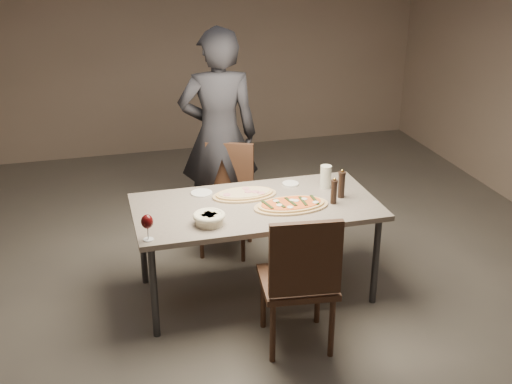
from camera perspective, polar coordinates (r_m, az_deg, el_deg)
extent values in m
plane|color=#58534C|center=(5.08, 0.00, -8.84)|extent=(7.00, 7.00, 0.00)
plane|color=gray|center=(7.85, -6.89, 13.55)|extent=(6.00, 0.00, 6.00)
cube|color=gray|center=(4.74, 0.00, -1.33)|extent=(1.80, 0.90, 0.04)
cylinder|color=#333335|center=(4.47, -9.06, -8.76)|extent=(0.05, 0.05, 0.71)
cylinder|color=#333335|center=(4.86, 10.59, -6.03)|extent=(0.05, 0.05, 0.71)
cylinder|color=#333335|center=(5.11, -10.04, -4.47)|extent=(0.05, 0.05, 0.71)
cylinder|color=#333335|center=(5.46, 7.32, -2.41)|extent=(0.05, 0.05, 0.71)
ellipsoid|color=white|center=(4.63, 2.10, -1.13)|extent=(0.05, 0.05, 0.01)
ellipsoid|color=white|center=(4.69, 5.33, -0.88)|extent=(0.05, 0.05, 0.01)
ellipsoid|color=white|center=(4.71, 3.58, -0.73)|extent=(0.05, 0.05, 0.01)
ellipsoid|color=white|center=(4.72, 3.23, -0.69)|extent=(0.05, 0.05, 0.01)
ellipsoid|color=white|center=(4.70, 1.79, -0.75)|extent=(0.05, 0.05, 0.01)
ellipsoid|color=white|center=(4.60, 3.06, -1.31)|extent=(0.05, 0.05, 0.01)
ellipsoid|color=white|center=(4.74, 4.31, -0.58)|extent=(0.05, 0.05, 0.01)
cube|color=#243215|center=(4.64, 1.00, -1.12)|extent=(0.06, 0.16, 0.01)
cube|color=#243215|center=(4.66, 2.08, -1.02)|extent=(0.06, 0.16, 0.01)
cube|color=#243215|center=(4.69, 3.11, -0.86)|extent=(0.05, 0.16, 0.01)
cube|color=#243215|center=(4.71, 4.20, -0.80)|extent=(0.03, 0.16, 0.01)
cube|color=#243215|center=(4.74, 5.22, -0.67)|extent=(0.02, 0.16, 0.01)
cylinder|color=pink|center=(4.81, -2.60, -0.23)|extent=(0.06, 0.06, 0.00)
cylinder|color=pink|center=(4.86, -0.70, 0.04)|extent=(0.06, 0.06, 0.00)
cylinder|color=pink|center=(4.92, -0.91, 0.33)|extent=(0.06, 0.06, 0.00)
cylinder|color=pink|center=(4.86, -0.07, 0.03)|extent=(0.06, 0.06, 0.00)
cylinder|color=pink|center=(4.84, 0.46, -0.09)|extent=(0.06, 0.06, 0.00)
cylinder|color=beige|center=(4.43, -4.18, -2.42)|extent=(0.19, 0.19, 0.07)
torus|color=beige|center=(4.42, -4.19, -2.11)|extent=(0.23, 0.23, 0.03)
cube|color=#A17F41|center=(4.42, -3.85, -2.20)|extent=(0.07, 0.07, 0.04)
cube|color=#A17F41|center=(4.44, -4.26, -2.09)|extent=(0.07, 0.07, 0.04)
cube|color=#A17F41|center=(4.42, -4.53, -2.27)|extent=(0.07, 0.07, 0.04)
cube|color=#A17F41|center=(4.40, -4.12, -2.38)|extent=(0.07, 0.07, 0.04)
cylinder|color=white|center=(5.08, 3.08, 0.73)|extent=(0.13, 0.13, 0.01)
cylinder|color=gold|center=(5.08, 3.09, 0.77)|extent=(0.09, 0.09, 0.00)
cylinder|color=black|center=(4.86, 7.60, 0.53)|extent=(0.05, 0.05, 0.18)
cylinder|color=black|center=(4.82, 7.66, 1.65)|extent=(0.06, 0.06, 0.02)
sphere|color=gold|center=(4.81, 7.68, 1.89)|extent=(0.02, 0.02, 0.02)
cylinder|color=black|center=(4.75, 6.93, -0.10)|extent=(0.05, 0.05, 0.17)
cylinder|color=black|center=(4.71, 6.98, 0.93)|extent=(0.05, 0.05, 0.02)
sphere|color=gold|center=(4.71, 7.00, 1.15)|extent=(0.02, 0.02, 0.02)
cylinder|color=silver|center=(5.02, 6.22, 1.36)|extent=(0.09, 0.09, 0.18)
cylinder|color=silver|center=(4.28, -9.54, -4.18)|extent=(0.07, 0.07, 0.01)
cylinder|color=silver|center=(4.26, -9.58, -3.63)|extent=(0.01, 0.01, 0.09)
ellipsoid|color=#45090B|center=(4.22, -9.65, -2.61)|extent=(0.08, 0.08, 0.10)
cylinder|color=white|center=(4.93, -4.86, -0.09)|extent=(0.16, 0.16, 0.01)
cube|color=#3E261A|center=(4.31, 3.68, -7.98)|extent=(0.53, 0.53, 0.04)
cylinder|color=#3E261A|center=(4.25, 1.49, -12.39)|extent=(0.04, 0.04, 0.45)
cylinder|color=#3E261A|center=(4.33, 6.74, -11.87)|extent=(0.04, 0.04, 0.45)
cylinder|color=#3E261A|center=(4.57, 0.65, -9.55)|extent=(0.04, 0.04, 0.45)
cylinder|color=#3E261A|center=(4.64, 5.50, -9.13)|extent=(0.04, 0.04, 0.45)
cube|color=#3E261A|center=(3.98, 4.43, -5.96)|extent=(0.46, 0.10, 0.50)
cube|color=#3E261A|center=(5.50, -2.70, -1.19)|extent=(0.58, 0.58, 0.04)
cylinder|color=#3E261A|center=(5.72, -0.55, -2.61)|extent=(0.04, 0.04, 0.41)
cylinder|color=#3E261A|center=(5.79, -4.05, -2.37)|extent=(0.04, 0.04, 0.41)
cylinder|color=#3E261A|center=(5.41, -1.16, -4.25)|extent=(0.04, 0.04, 0.41)
cylinder|color=#3E261A|center=(5.48, -4.86, -3.97)|extent=(0.04, 0.04, 0.41)
cube|color=#3E261A|center=(5.58, -2.35, 2.15)|extent=(0.40, 0.21, 0.46)
imported|color=black|center=(5.62, -3.33, 5.01)|extent=(0.74, 0.53, 1.89)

